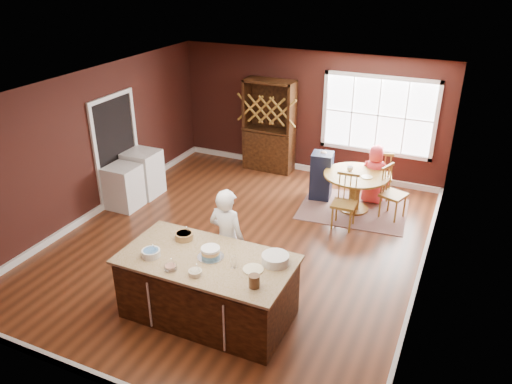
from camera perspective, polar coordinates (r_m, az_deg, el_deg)
room_shell at (r=8.06m, az=-1.97°, el=2.46°), size 7.00×7.00×7.00m
window at (r=10.69m, az=13.79°, el=8.51°), size 2.36×0.10×1.66m
doorway at (r=10.19m, az=-15.62°, el=4.62°), size 0.08×1.26×2.13m
kitchen_island at (r=6.87m, az=-5.51°, el=-10.91°), size 2.29×1.20×0.92m
dining_table at (r=9.69m, az=11.29°, el=0.84°), size 1.23×1.23×0.75m
baker at (r=7.23m, az=-3.32°, el=-5.42°), size 0.62×0.44×1.59m
layer_cake at (r=6.58m, az=-5.22°, el=-6.90°), size 0.35×0.35×0.14m
bowl_blue at (r=6.73m, az=-11.90°, el=-6.86°), size 0.25×0.25×0.09m
bowl_yellow at (r=7.03m, az=-8.22°, el=-4.99°), size 0.26×0.26×0.10m
bowl_pink at (r=6.43m, az=-9.74°, el=-8.50°), size 0.17×0.17×0.06m
bowl_olive at (r=6.29m, az=-6.96°, el=-9.14°), size 0.17×0.17×0.06m
drinking_glass at (r=6.36m, az=-2.57°, el=-7.95°), size 0.08×0.08×0.17m
dinner_plate at (r=6.34m, az=-0.32°, el=-8.83°), size 0.27×0.27×0.02m
white_tub at (r=6.45m, az=2.22°, el=-7.67°), size 0.36×0.36×0.12m
stoneware_crock at (r=6.02m, az=-0.21°, el=-10.15°), size 0.13×0.13×0.16m
rug at (r=9.92m, az=11.03°, el=-1.93°), size 2.14×1.72×0.01m
chair_east at (r=9.58m, az=15.49°, el=-0.07°), size 0.53×0.54×1.02m
chair_south at (r=9.04m, az=10.05°, el=-1.12°), size 0.44×0.42×1.01m
chair_north at (r=10.30m, az=14.05°, el=2.05°), size 0.52×0.50×1.06m
seated_woman at (r=10.05m, az=13.38°, el=1.97°), size 0.59×0.39×1.20m
high_chair at (r=10.09m, az=7.49°, el=1.96°), size 0.46×0.46×1.01m
toddler at (r=10.07m, az=7.78°, el=3.78°), size 0.18×0.14×0.26m
table_plate at (r=9.50m, az=12.55°, el=1.69°), size 0.21×0.21×0.02m
table_cup at (r=9.71m, az=10.69°, el=2.63°), size 0.12×0.12×0.09m
hutch at (r=11.24m, az=1.52°, el=7.56°), size 1.13×0.47×2.07m
washer at (r=9.99m, az=-14.89°, el=0.56°), size 0.59×0.57×0.86m
dryer at (r=10.43m, az=-12.76°, el=2.11°), size 0.64×0.62×0.93m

